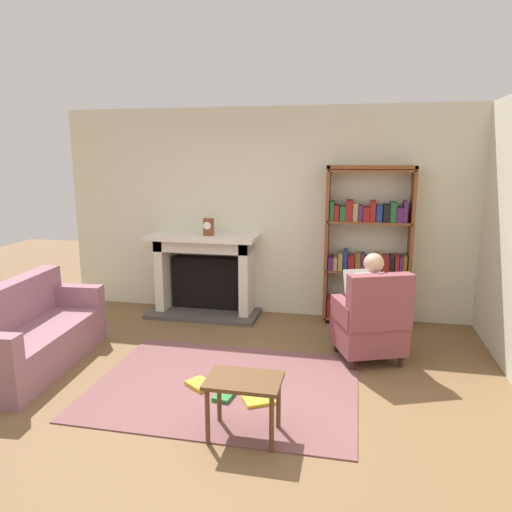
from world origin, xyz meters
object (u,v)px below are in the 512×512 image
object	(u,v)px
armchair_reading	(371,322)
side_table	(244,388)
seated_reader	(368,301)
bookshelf	(367,251)
sofa_floral	(30,336)
fireplace	(205,271)
mantel_clock	(209,227)

from	to	relation	value
armchair_reading	side_table	xyz separation A→B (m)	(-0.96, -1.58, -0.03)
armchair_reading	seated_reader	xyz separation A→B (m)	(-0.04, 0.11, 0.20)
bookshelf	sofa_floral	world-z (taller)	bookshelf
armchair_reading	seated_reader	distance (m)	0.23
fireplace	armchair_reading	world-z (taller)	fireplace
mantel_clock	sofa_floral	world-z (taller)	mantel_clock
bookshelf	armchair_reading	distance (m)	1.30
fireplace	sofa_floral	xyz separation A→B (m)	(-1.21, -1.99, -0.25)
fireplace	sofa_floral	world-z (taller)	fireplace
armchair_reading	sofa_floral	xyz separation A→B (m)	(-3.34, -0.82, -0.10)
fireplace	mantel_clock	distance (m)	0.63
sofa_floral	side_table	distance (m)	2.50
fireplace	bookshelf	world-z (taller)	bookshelf
fireplace	bookshelf	xyz separation A→B (m)	(2.09, 0.03, 0.35)
fireplace	bookshelf	size ratio (longest dim) A/B	0.74
armchair_reading	side_table	bearing A→B (deg)	37.51
bookshelf	fireplace	bearing A→B (deg)	-179.05
seated_reader	sofa_floral	size ratio (longest dim) A/B	0.65
mantel_clock	seated_reader	world-z (taller)	mantel_clock
fireplace	seated_reader	world-z (taller)	seated_reader
fireplace	armchair_reading	bearing A→B (deg)	-28.62
sofa_floral	bookshelf	bearing A→B (deg)	-62.96
fireplace	armchair_reading	xyz separation A→B (m)	(2.14, -1.17, -0.15)
fireplace	bookshelf	bearing A→B (deg)	0.95
mantel_clock	armchair_reading	bearing A→B (deg)	-27.46
mantel_clock	armchair_reading	xyz separation A→B (m)	(2.05, -1.06, -0.77)
mantel_clock	fireplace	bearing A→B (deg)	130.88
fireplace	sofa_floral	size ratio (longest dim) A/B	0.84
mantel_clock	side_table	size ratio (longest dim) A/B	0.39
fireplace	seated_reader	distance (m)	2.35
bookshelf	side_table	distance (m)	2.97
armchair_reading	sofa_floral	distance (m)	3.44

